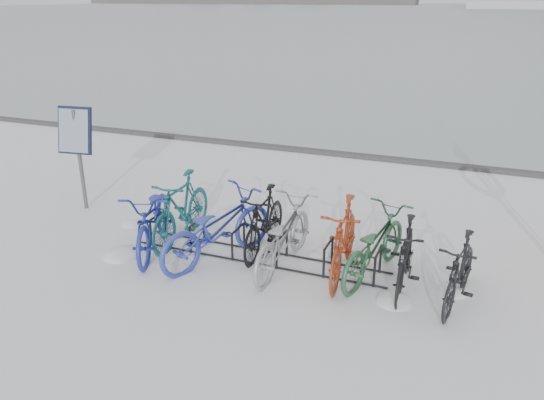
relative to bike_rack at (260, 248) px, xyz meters
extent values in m
plane|color=white|center=(0.00, 0.00, -0.18)|extent=(900.00, 900.00, 0.00)
cube|color=#A6B5BB|center=(0.00, 155.00, -0.17)|extent=(400.00, 298.00, 0.02)
cube|color=#3F3F42|center=(0.00, 5.90, -0.13)|extent=(400.00, 0.25, 0.10)
cylinder|color=black|center=(-1.80, -0.22, 0.04)|extent=(0.04, 0.04, 0.44)
cylinder|color=black|center=(-1.80, 0.22, 0.04)|extent=(0.04, 0.04, 0.44)
cylinder|color=black|center=(-1.80, 0.00, 0.26)|extent=(0.04, 0.44, 0.04)
cylinder|color=black|center=(-1.08, -0.22, 0.04)|extent=(0.04, 0.04, 0.44)
cylinder|color=black|center=(-1.08, 0.22, 0.04)|extent=(0.04, 0.04, 0.44)
cylinder|color=black|center=(-1.08, 0.00, 0.26)|extent=(0.04, 0.44, 0.04)
cylinder|color=black|center=(-0.36, -0.22, 0.04)|extent=(0.04, 0.04, 0.44)
cylinder|color=black|center=(-0.36, 0.22, 0.04)|extent=(0.04, 0.04, 0.44)
cylinder|color=black|center=(-0.36, 0.00, 0.26)|extent=(0.04, 0.44, 0.04)
cylinder|color=black|center=(0.36, -0.22, 0.04)|extent=(0.04, 0.04, 0.44)
cylinder|color=black|center=(0.36, 0.22, 0.04)|extent=(0.04, 0.04, 0.44)
cylinder|color=black|center=(0.36, 0.00, 0.26)|extent=(0.04, 0.44, 0.04)
cylinder|color=black|center=(1.08, -0.22, 0.04)|extent=(0.04, 0.04, 0.44)
cylinder|color=black|center=(1.08, 0.22, 0.04)|extent=(0.04, 0.04, 0.44)
cylinder|color=black|center=(1.08, 0.00, 0.26)|extent=(0.04, 0.44, 0.04)
cylinder|color=black|center=(1.80, -0.22, 0.04)|extent=(0.04, 0.04, 0.44)
cylinder|color=black|center=(1.80, 0.22, 0.04)|extent=(0.04, 0.04, 0.44)
cylinder|color=black|center=(1.80, 0.00, 0.26)|extent=(0.04, 0.44, 0.04)
cylinder|color=black|center=(0.00, -0.22, -0.16)|extent=(4.00, 0.03, 0.03)
cylinder|color=black|center=(0.00, 0.22, -0.16)|extent=(4.00, 0.03, 0.03)
cylinder|color=#595B5E|center=(-3.88, 0.71, 0.76)|extent=(0.07, 0.07, 1.88)
cube|color=black|center=(-3.88, 0.68, 1.33)|extent=(0.67, 0.32, 0.85)
cube|color=#8C99AD|center=(-3.88, 0.64, 1.33)|extent=(0.60, 0.25, 0.76)
cube|color=#484848|center=(-120.00, 260.00, 1.57)|extent=(180.00, 12.00, 3.50)
imported|color=#22309D|center=(-1.70, -0.26, 0.36)|extent=(1.41, 2.17, 1.07)
imported|color=#16555F|center=(-1.46, 0.19, 0.39)|extent=(0.61, 1.92, 1.14)
imported|color=#313FAE|center=(-0.59, -0.24, 0.37)|extent=(1.51, 2.24, 1.11)
imported|color=black|center=(-0.05, 0.32, 0.33)|extent=(0.54, 1.73, 1.03)
imported|color=#919498|center=(0.41, -0.10, 0.34)|extent=(0.77, 2.01, 1.04)
imported|color=#963518|center=(1.30, 0.02, 0.38)|extent=(0.66, 1.91, 1.13)
imported|color=#2B5C3C|center=(1.71, 0.15, 0.32)|extent=(1.11, 2.01, 1.00)
imported|color=black|center=(2.17, -0.05, 0.32)|extent=(0.51, 1.67, 0.99)
imported|color=black|center=(2.89, -0.19, 0.30)|extent=(0.71, 1.64, 0.95)
ellipsoid|color=white|center=(0.92, 0.59, -0.18)|extent=(0.41, 0.41, 0.14)
ellipsoid|color=white|center=(-0.96, 0.45, -0.18)|extent=(0.39, 0.39, 0.14)
ellipsoid|color=white|center=(2.14, -0.50, -0.18)|extent=(0.49, 0.49, 0.17)
ellipsoid|color=white|center=(0.79, 0.39, -0.18)|extent=(0.31, 0.31, 0.11)
ellipsoid|color=white|center=(-2.04, -0.71, -0.18)|extent=(0.56, 0.56, 0.20)
ellipsoid|color=white|center=(2.85, 0.06, -0.18)|extent=(0.40, 0.40, 0.14)
ellipsoid|color=white|center=(-2.60, 0.36, -0.18)|extent=(0.36, 0.36, 0.13)
camera|label=1|loc=(2.84, -6.71, 3.59)|focal=35.00mm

